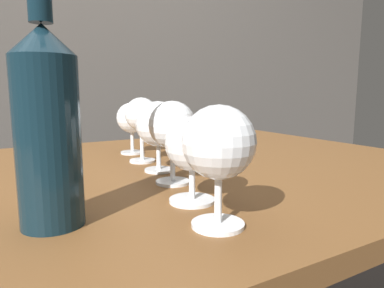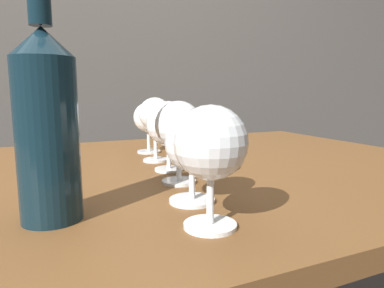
# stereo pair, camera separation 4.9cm
# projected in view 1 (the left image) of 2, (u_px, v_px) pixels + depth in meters

# --- Properties ---
(back_wall) EXTENTS (5.00, 0.08, 2.60)m
(back_wall) POSITION_uv_depth(u_px,v_px,m) (26.00, 8.00, 1.63)
(back_wall) COLOR #59544F
(back_wall) RESTS_ON ground_plane
(dining_table) EXTENTS (1.53, 0.89, 0.75)m
(dining_table) POSITION_uv_depth(u_px,v_px,m) (106.00, 215.00, 0.68)
(dining_table) COLOR brown
(dining_table) RESTS_ON ground_plane
(wine_glass_pinot) EXTENTS (0.09, 0.09, 0.14)m
(wine_glass_pinot) POSITION_uv_depth(u_px,v_px,m) (219.00, 146.00, 0.40)
(wine_glass_pinot) COLOR white
(wine_glass_pinot) RESTS_ON dining_table
(wine_glass_cabernet) EXTENTS (0.08, 0.08, 0.13)m
(wine_glass_cabernet) POSITION_uv_depth(u_px,v_px,m) (192.00, 146.00, 0.49)
(wine_glass_cabernet) COLOR white
(wine_glass_cabernet) RESTS_ON dining_table
(wine_glass_rose) EXTENTS (0.08, 0.08, 0.14)m
(wine_glass_rose) POSITION_uv_depth(u_px,v_px,m) (172.00, 127.00, 0.59)
(wine_glass_rose) COLOR white
(wine_glass_rose) RESTS_ON dining_table
(wine_glass_amber) EXTENTS (0.09, 0.09, 0.14)m
(wine_glass_amber) POSITION_uv_depth(u_px,v_px,m) (158.00, 125.00, 0.68)
(wine_glass_amber) COLOR white
(wine_glass_amber) RESTS_ON dining_table
(wine_glass_port) EXTENTS (0.07, 0.07, 0.15)m
(wine_glass_port) POSITION_uv_depth(u_px,v_px,m) (141.00, 116.00, 0.77)
(wine_glass_port) COLOR white
(wine_glass_port) RESTS_ON dining_table
(wine_glass_merlot) EXTENTS (0.08, 0.08, 0.13)m
(wine_glass_merlot) POSITION_uv_depth(u_px,v_px,m) (132.00, 119.00, 0.88)
(wine_glass_merlot) COLOR white
(wine_glass_merlot) RESTS_ON dining_table
(wine_bottle) EXTENTS (0.07, 0.07, 0.31)m
(wine_bottle) POSITION_uv_depth(u_px,v_px,m) (47.00, 123.00, 0.40)
(wine_bottle) COLOR #0F232D
(wine_bottle) RESTS_ON dining_table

